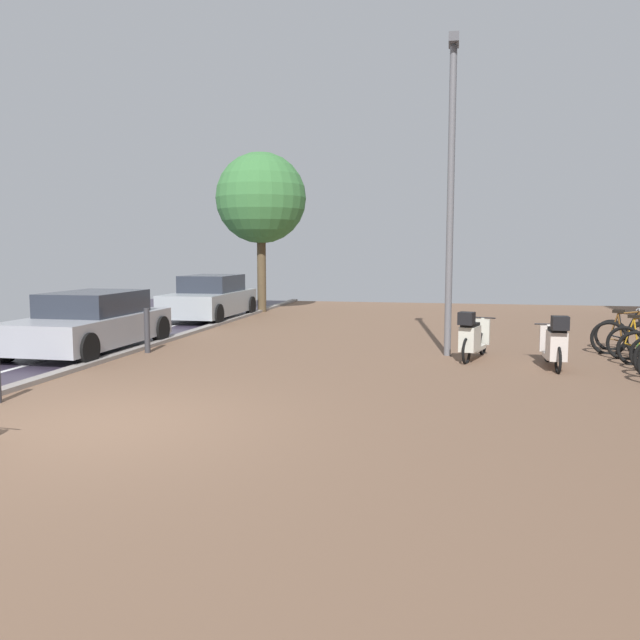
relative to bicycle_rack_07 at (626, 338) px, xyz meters
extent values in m
cube|color=brown|center=(-3.03, -7.16, -0.38)|extent=(14.40, 40.00, 0.05)
torus|color=black|center=(-0.13, -1.24, -0.04)|extent=(0.69, 0.22, 0.70)
torus|color=black|center=(-0.16, -0.55, -0.04)|extent=(0.69, 0.30, 0.71)
cylinder|color=#C0871B|center=(0.02, -0.61, 0.19)|extent=(0.14, 0.08, 0.56)
cylinder|color=#C0871B|center=(-0.05, -0.59, -0.06)|extent=(0.24, 0.11, 0.08)
cylinder|color=#C0871B|center=(-0.10, -0.57, 0.22)|extent=(0.16, 0.08, 0.52)
cube|color=black|center=(-0.03, -0.60, 0.51)|extent=(0.24, 0.16, 0.06)
torus|color=black|center=(-0.32, 0.08, -0.02)|extent=(0.73, 0.25, 0.74)
cylinder|color=brown|center=(0.07, -0.02, 0.24)|extent=(0.32, 0.11, 0.65)
cylinder|color=brown|center=(-0.13, 0.03, 0.22)|extent=(0.15, 0.07, 0.59)
cylinder|color=brown|center=(0.01, 0.00, 0.54)|extent=(0.40, 0.13, 0.09)
cylinder|color=brown|center=(-0.20, 0.05, -0.05)|extent=(0.26, 0.09, 0.08)
cylinder|color=brown|center=(-0.25, 0.06, 0.24)|extent=(0.17, 0.07, 0.54)
cube|color=black|center=(-0.18, 0.04, 0.55)|extent=(0.24, 0.14, 0.06)
cylinder|color=#ADADB2|center=(0.21, -0.05, 0.61)|extent=(0.14, 0.47, 0.02)
torus|color=black|center=(-0.13, 0.76, -0.04)|extent=(0.68, 0.30, 0.70)
cylinder|color=black|center=(0.21, 0.63, 0.21)|extent=(0.29, 0.14, 0.61)
cylinder|color=black|center=(0.04, 0.69, 0.19)|extent=(0.14, 0.08, 0.56)
cylinder|color=black|center=(0.17, 0.65, 0.49)|extent=(0.36, 0.16, 0.08)
cylinder|color=black|center=(-0.02, 0.72, -0.06)|extent=(0.23, 0.11, 0.08)
cylinder|color=black|center=(-0.07, 0.73, 0.21)|extent=(0.16, 0.08, 0.51)
cylinder|color=black|center=(0.39, 0.57, 0.24)|extent=(0.14, 0.08, 0.56)
cube|color=black|center=(0.00, 0.71, 0.50)|extent=(0.24, 0.16, 0.06)
cylinder|color=#ADADB2|center=(0.34, 0.59, 0.56)|extent=(0.19, 0.46, 0.02)
torus|color=black|center=(-1.69, -2.36, -0.12)|extent=(0.06, 0.51, 0.51)
torus|color=black|center=(-1.71, -1.09, -0.12)|extent=(0.06, 0.51, 0.51)
cube|color=beige|center=(-1.70, -1.73, -0.15)|extent=(0.29, 0.71, 0.08)
cube|color=beige|center=(-1.70, -2.13, 0.11)|extent=(0.31, 0.56, 0.51)
cube|color=black|center=(-1.70, -2.13, 0.40)|extent=(0.27, 0.51, 0.06)
cylinder|color=beige|center=(-1.71, -1.12, 0.13)|extent=(0.07, 0.12, 0.51)
cube|color=beige|center=(-1.71, -1.19, 0.11)|extent=(0.32, 0.08, 0.51)
cylinder|color=black|center=(-1.71, -1.14, 0.38)|extent=(0.52, 0.03, 0.03)
cube|color=black|center=(-1.69, -2.41, 0.55)|extent=(0.28, 0.28, 0.24)
torus|color=black|center=(-3.27, -1.68, -0.11)|extent=(0.20, 0.53, 0.54)
torus|color=black|center=(-2.91, -0.43, -0.11)|extent=(0.20, 0.53, 0.54)
cube|color=beige|center=(-3.09, -1.05, -0.14)|extent=(0.47, 0.78, 0.08)
cube|color=beige|center=(-3.20, -1.45, 0.10)|extent=(0.45, 0.63, 0.48)
cube|color=black|center=(-3.20, -1.45, 0.37)|extent=(0.39, 0.57, 0.06)
cylinder|color=beige|center=(-2.91, -0.45, 0.15)|extent=(0.10, 0.13, 0.54)
cube|color=beige|center=(-2.93, -0.52, 0.13)|extent=(0.33, 0.17, 0.53)
cylinder|color=black|center=(-2.92, -0.47, 0.42)|extent=(0.51, 0.17, 0.03)
cube|color=black|center=(-3.28, -1.73, 0.52)|extent=(0.35, 0.35, 0.24)
cube|color=#A2A5AC|center=(-11.20, -1.71, 0.12)|extent=(1.84, 4.19, 0.61)
cube|color=#282D38|center=(-11.20, -1.52, 0.67)|extent=(1.55, 2.23, 0.49)
cylinder|color=black|center=(-12.08, -0.13, -0.04)|extent=(0.20, 0.62, 0.62)
cylinder|color=black|center=(-10.32, -0.13, -0.04)|extent=(0.20, 0.62, 0.62)
cylinder|color=black|center=(-12.08, -3.29, -0.04)|extent=(0.20, 0.62, 0.62)
cylinder|color=black|center=(-10.32, -3.29, -0.04)|extent=(0.20, 0.62, 0.62)
cube|color=#A1A9AD|center=(-11.10, 5.06, 0.16)|extent=(1.78, 4.20, 0.69)
cube|color=#282D38|center=(-11.10, 5.31, 0.77)|extent=(1.50, 2.20, 0.52)
cylinder|color=black|center=(-11.95, 6.64, -0.04)|extent=(0.20, 0.62, 0.62)
cylinder|color=black|center=(-10.25, 6.64, -0.04)|extent=(0.20, 0.62, 0.62)
cylinder|color=black|center=(-11.95, 3.48, -0.04)|extent=(0.20, 0.62, 0.62)
cylinder|color=black|center=(-10.25, 3.48, -0.04)|extent=(0.20, 0.62, 0.62)
cylinder|color=slate|center=(-3.63, -0.77, 2.73)|extent=(0.14, 0.14, 6.17)
cube|color=#4C4C51|center=(-3.63, -0.77, 5.93)|extent=(0.20, 0.52, 0.18)
cylinder|color=brown|center=(-10.18, 7.73, 1.09)|extent=(0.31, 0.31, 2.89)
sphere|color=#3D793D|center=(-10.18, 7.73, 3.64)|extent=(3.16, 3.16, 3.16)
cylinder|color=#38383D|center=(-9.88, -1.69, 0.12)|extent=(0.12, 0.12, 0.95)
camera|label=1|loc=(-3.56, -14.26, 1.80)|focal=36.28mm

